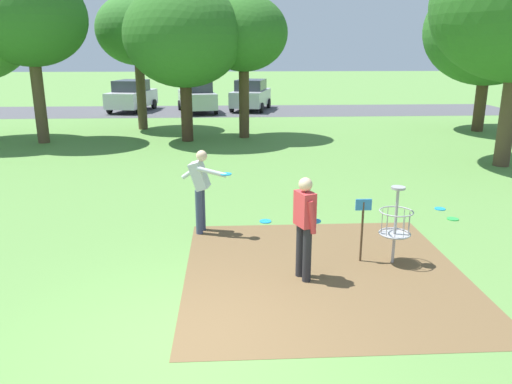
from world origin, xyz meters
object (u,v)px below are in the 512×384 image
Objects in this scene: disc_golf_basket at (392,222)px; parked_car_center_left at (197,96)px; parked_car_leftmost at (132,96)px; parked_car_center_right at (251,95)px; player_foreground_watching at (305,223)px; frisbee_mid_grass at (440,209)px; tree_mid_right at (184,36)px; frisbee_far_right at (265,221)px; player_throwing at (200,186)px; tree_far_left at (489,30)px; tree_mid_center at (29,18)px; tree_near_left at (244,34)px; frisbee_by_tee at (453,219)px; tree_mid_left at (137,31)px.

parked_car_center_left is (-4.64, 22.02, 0.17)m from disc_golf_basket.
parked_car_leftmost is 0.99× the size of parked_car_center_right.
parked_car_center_left is at bearing 97.66° from player_foreground_watching.
player_foreground_watching is 5.20m from frisbee_mid_grass.
tree_mid_right reaches higher than disc_golf_basket.
frisbee_mid_grass and frisbee_far_right have the same top height.
disc_golf_basket is at bearing -27.00° from player_throwing.
player_foreground_watching is 18.22m from tree_far_left.
tree_mid_center reaches higher than player_throwing.
tree_near_left is 1.28× the size of parked_car_center_right.
tree_mid_right reaches higher than parked_car_center_right.
player_throwing reaches higher than disc_golf_basket.
player_foreground_watching is 23.45m from parked_car_center_right.
disc_golf_basket is 16.96m from tree_far_left.
frisbee_mid_grass is 0.05× the size of parked_car_center_right.
tree_mid_right is at bearing -89.01° from parked_car_center_left.
parked_car_center_right is at bearing 1.64° from parked_car_leftmost.
tree_mid_right is at bearing -106.23° from parked_car_center_right.
tree_mid_right is (-6.61, 10.16, 4.10)m from frisbee_by_tee.
player_throwing is 0.25× the size of tree_far_left.
player_foreground_watching is at bearing -82.34° from parked_car_center_left.
tree_mid_left is 1.35× the size of parked_car_center_left.
tree_mid_right is at bearing 103.67° from frisbee_far_right.
frisbee_far_right is 0.06× the size of parked_car_center_left.
frisbee_by_tee is at bearing -118.37° from tree_far_left.
tree_far_left reaches higher than frisbee_mid_grass.
tree_mid_right is (5.74, 0.08, -0.62)m from tree_mid_center.
tree_mid_left is at bearing 44.47° from tree_mid_center.
player_throwing is 21.62m from parked_car_leftmost.
parked_car_center_left is at bearing 71.33° from tree_mid_left.
disc_golf_basket reaches higher than frisbee_by_tee.
tree_far_left reaches higher than tree_near_left.
tree_mid_right is (-6.62, 9.44, 4.10)m from frisbee_mid_grass.
frisbee_far_right is at bearing -82.44° from parked_car_center_left.
tree_mid_center is (-6.84, 10.55, 3.75)m from player_throwing.
parked_car_leftmost and parked_car_center_left have the same top height.
frisbee_far_right is at bearing -72.23° from parked_car_leftmost.
tree_mid_right is at bearing -172.14° from tree_far_left.
disc_golf_basket is 17.43m from tree_mid_left.
tree_near_left is 0.88× the size of tree_mid_center.
tree_mid_center is at bearing 129.79° from disc_golf_basket.
player_foreground_watching is 13.58m from tree_mid_right.
parked_car_center_left is at bearing 90.99° from tree_mid_right.
parked_car_center_left is 3.36m from parked_car_center_right.
player_foreground_watching is 24.27m from parked_car_leftmost.
frisbee_by_tee is at bearing -91.28° from frisbee_mid_grass.
parked_car_center_left is (-0.17, 9.67, -3.19)m from tree_mid_right.
player_throwing is at bearing -158.00° from frisbee_far_right.
frisbee_mid_grass is 0.04× the size of tree_mid_right.
parked_car_center_left reaches higher than disc_golf_basket.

